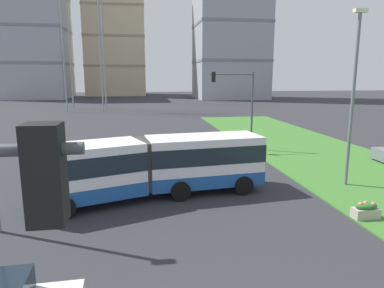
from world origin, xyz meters
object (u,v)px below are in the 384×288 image
at_px(traffic_light_far_right, 239,98).
at_px(apartment_tower_westcentre, 115,24).
at_px(streetlight_median, 353,93).
at_px(apartment_tower_centre, 231,7).
at_px(car_black_sedan, 93,155).
at_px(apartment_tower_west, 34,31).
at_px(flower_planter_2, 366,210).
at_px(articulated_bus, 153,166).

height_order(traffic_light_far_right, apartment_tower_westcentre, apartment_tower_westcentre).
distance_m(streetlight_median, apartment_tower_centre, 79.73).
height_order(car_black_sedan, apartment_tower_west, apartment_tower_west).
height_order(flower_planter_2, apartment_tower_west, apartment_tower_west).
relative_size(traffic_light_far_right, apartment_tower_west, 0.18).
xyz_separation_m(flower_planter_2, apartment_tower_westcentre, (-16.17, 102.53, 21.14)).
bearing_deg(apartment_tower_centre, car_black_sedan, -111.80).
relative_size(streetlight_median, apartment_tower_west, 0.27).
bearing_deg(articulated_bus, apartment_tower_centre, 72.63).
xyz_separation_m(car_black_sedan, flower_planter_2, (12.83, -11.42, -0.33)).
distance_m(apartment_tower_west, apartment_tower_centre, 52.92).
bearing_deg(traffic_light_far_right, flower_planter_2, -84.09).
bearing_deg(apartment_tower_centre, apartment_tower_west, 169.94).
relative_size(car_black_sedan, apartment_tower_centre, 0.09).
distance_m(car_black_sedan, apartment_tower_centre, 78.38).
height_order(apartment_tower_west, apartment_tower_centre, apartment_tower_centre).
xyz_separation_m(traffic_light_far_right, apartment_tower_westcentre, (-14.65, 87.84, 17.19)).
relative_size(flower_planter_2, apartment_tower_west, 0.03).
xyz_separation_m(articulated_bus, car_black_sedan, (-3.85, 7.07, -0.90)).
bearing_deg(apartment_tower_westcentre, articulated_bus, -85.81).
xyz_separation_m(flower_planter_2, streetlight_median, (1.90, 4.56, 4.80)).
bearing_deg(streetlight_median, apartment_tower_westcentre, 100.45).
height_order(streetlight_median, apartment_tower_west, apartment_tower_west).
xyz_separation_m(apartment_tower_westcentre, apartment_tower_centre, (31.17, -21.54, 2.18)).
height_order(articulated_bus, car_black_sedan, articulated_bus).
bearing_deg(traffic_light_far_right, apartment_tower_west, 115.04).
distance_m(articulated_bus, apartment_tower_westcentre, 100.43).
relative_size(articulated_bus, apartment_tower_west, 0.34).
height_order(flower_planter_2, apartment_tower_westcentre, apartment_tower_westcentre).
bearing_deg(apartment_tower_west, car_black_sedan, -73.08).
xyz_separation_m(streetlight_median, apartment_tower_centre, (13.10, 76.43, 18.52)).
height_order(car_black_sedan, flower_planter_2, car_black_sedan).
height_order(car_black_sedan, apartment_tower_centre, apartment_tower_centre).
relative_size(car_black_sedan, flower_planter_2, 4.10).
distance_m(apartment_tower_westcentre, apartment_tower_centre, 37.95).
xyz_separation_m(car_black_sedan, apartment_tower_westcentre, (-3.34, 91.11, 20.81)).
height_order(articulated_bus, apartment_tower_westcentre, apartment_tower_westcentre).
bearing_deg(streetlight_median, apartment_tower_west, 114.32).
bearing_deg(traffic_light_far_right, streetlight_median, -71.35).
bearing_deg(streetlight_median, articulated_bus, -178.93).
relative_size(streetlight_median, apartment_tower_westcentre, 0.22).
relative_size(articulated_bus, flower_planter_2, 10.93).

